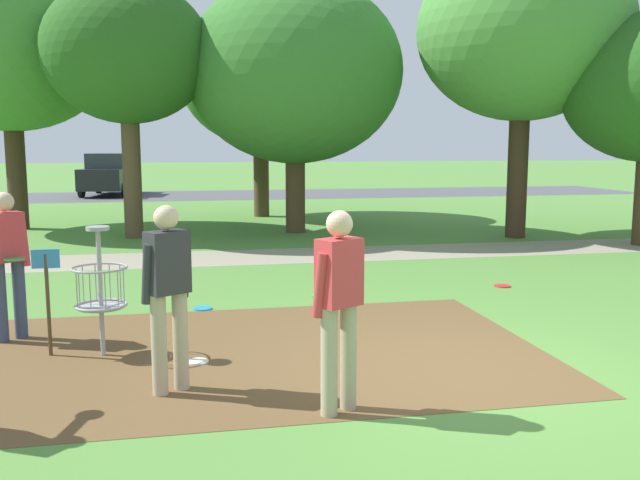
# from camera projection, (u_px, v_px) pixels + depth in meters

# --- Properties ---
(ground_plane) EXTENTS (160.00, 160.00, 0.00)m
(ground_plane) POSITION_uv_depth(u_px,v_px,m) (465.00, 374.00, 6.73)
(ground_plane) COLOR #518438
(dirt_tee_pad) EXTENTS (6.07, 3.99, 0.01)m
(dirt_tee_pad) POSITION_uv_depth(u_px,v_px,m) (261.00, 352.00, 7.41)
(dirt_tee_pad) COLOR brown
(dirt_tee_pad) RESTS_ON ground
(disc_golf_basket) EXTENTS (0.98, 0.58, 1.39)m
(disc_golf_basket) POSITION_uv_depth(u_px,v_px,m) (94.00, 286.00, 7.20)
(disc_golf_basket) COLOR #9E9EA3
(disc_golf_basket) RESTS_ON ground
(player_foreground_watching) EXTENTS (0.49, 0.45, 1.71)m
(player_foreground_watching) POSITION_uv_depth(u_px,v_px,m) (339.00, 300.00, 5.63)
(player_foreground_watching) COLOR tan
(player_foreground_watching) RESTS_ON ground
(player_throwing) EXTENTS (0.48, 0.45, 1.71)m
(player_throwing) POSITION_uv_depth(u_px,v_px,m) (168.00, 288.00, 6.10)
(player_throwing) COLOR tan
(player_throwing) RESTS_ON ground
(player_waiting_left) EXTENTS (0.47, 0.45, 1.71)m
(player_waiting_left) POSITION_uv_depth(u_px,v_px,m) (7.00, 257.00, 7.74)
(player_waiting_left) COLOR #384260
(player_waiting_left) RESTS_ON ground
(frisbee_by_tee) EXTENTS (0.22, 0.22, 0.02)m
(frisbee_by_tee) POSITION_uv_depth(u_px,v_px,m) (198.00, 362.00, 7.06)
(frisbee_by_tee) COLOR white
(frisbee_by_tee) RESTS_ON ground
(frisbee_far_left) EXTENTS (0.26, 0.26, 0.02)m
(frisbee_far_left) POSITION_uv_depth(u_px,v_px,m) (502.00, 286.00, 10.83)
(frisbee_far_left) COLOR red
(frisbee_far_left) RESTS_ON ground
(frisbee_far_right) EXTENTS (0.25, 0.25, 0.02)m
(frisbee_far_right) POSITION_uv_depth(u_px,v_px,m) (203.00, 308.00, 9.34)
(frisbee_far_right) COLOR #1E93DB
(frisbee_far_right) RESTS_ON ground
(tree_near_right) EXTENTS (4.87, 4.87, 6.30)m
(tree_near_right) POSITION_uv_depth(u_px,v_px,m) (260.00, 79.00, 20.75)
(tree_near_right) COLOR #4C3823
(tree_near_right) RESTS_ON ground
(tree_mid_left) EXTENTS (3.91, 3.91, 6.03)m
(tree_mid_left) POSITION_uv_depth(u_px,v_px,m) (127.00, 53.00, 15.92)
(tree_mid_left) COLOR brown
(tree_mid_left) RESTS_ON ground
(tree_mid_center) EXTENTS (4.94, 4.94, 6.97)m
(tree_mid_center) POSITION_uv_depth(u_px,v_px,m) (523.00, 31.00, 15.88)
(tree_mid_center) COLOR #422D1E
(tree_mid_center) RESTS_ON ground
(tree_mid_right) EXTENTS (5.36, 5.36, 6.31)m
(tree_mid_right) POSITION_uv_depth(u_px,v_px,m) (295.00, 72.00, 16.94)
(tree_mid_right) COLOR #4C3823
(tree_mid_right) RESTS_ON ground
(tree_far_center) EXTENTS (5.40, 5.40, 7.15)m
(tree_far_center) POSITION_uv_depth(u_px,v_px,m) (8.00, 42.00, 17.53)
(tree_far_center) COLOR #422D1E
(tree_far_center) RESTS_ON ground
(parking_lot_strip) EXTENTS (36.00, 6.00, 0.01)m
(parking_lot_strip) POSITION_uv_depth(u_px,v_px,m) (246.00, 195.00, 30.46)
(parking_lot_strip) COLOR #4C4C51
(parking_lot_strip) RESTS_ON ground
(parked_car_leftmost) EXTENTS (2.44, 4.42, 1.84)m
(parked_car_leftmost) POSITION_uv_depth(u_px,v_px,m) (110.00, 174.00, 29.95)
(parked_car_leftmost) COLOR black
(parked_car_leftmost) RESTS_ON ground
(gravel_path) EXTENTS (40.00, 1.88, 0.00)m
(gravel_path) POSITION_uv_depth(u_px,v_px,m) (320.00, 255.00, 13.93)
(gravel_path) COLOR gray
(gravel_path) RESTS_ON ground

